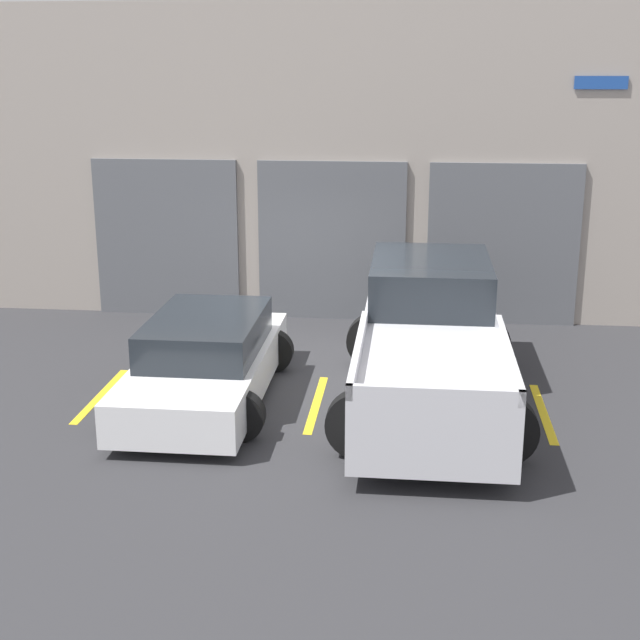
{
  "coord_description": "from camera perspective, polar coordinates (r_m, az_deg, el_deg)",
  "views": [
    {
      "loc": [
        1.3,
        -13.21,
        4.69
      ],
      "look_at": [
        0.0,
        -0.96,
        1.1
      ],
      "focal_mm": 50.0,
      "sensor_mm": 36.0,
      "label": 1
    }
  ],
  "objects": [
    {
      "name": "pickup_truck",
      "position": [
        12.68,
        7.06,
        -1.49
      ],
      "size": [
        2.57,
        5.48,
        1.82
      ],
      "color": "silver",
      "rests_on": "ground"
    },
    {
      "name": "parking_stripe_left",
      "position": [
        12.72,
        -0.24,
        -5.37
      ],
      "size": [
        0.12,
        2.2,
        0.01
      ],
      "primitive_type": "cube",
      "color": "gold",
      "rests_on": "ground"
    },
    {
      "name": "parking_stripe_far_left",
      "position": [
        13.42,
        -13.86,
        -4.69
      ],
      "size": [
        0.12,
        2.2,
        0.01
      ],
      "primitive_type": "cube",
      "color": "gold",
      "rests_on": "ground"
    },
    {
      "name": "parking_stripe_centre",
      "position": [
        12.79,
        14.09,
        -5.76
      ],
      "size": [
        0.12,
        2.2,
        0.01
      ],
      "primitive_type": "cube",
      "color": "gold",
      "rests_on": "ground"
    },
    {
      "name": "shophouse_building",
      "position": [
        16.66,
        1.54,
        9.76
      ],
      "size": [
        16.1,
        0.68,
        5.72
      ],
      "color": "#9E9389",
      "rests_on": "ground"
    },
    {
      "name": "ground_plane",
      "position": [
        14.08,
        0.41,
        -3.22
      ],
      "size": [
        28.0,
        28.0,
        0.0
      ],
      "primitive_type": "plane",
      "color": "#2D2D30"
    },
    {
      "name": "sedan_white",
      "position": [
        12.81,
        -7.3,
        -2.61
      ],
      "size": [
        2.15,
        4.31,
        1.23
      ],
      "color": "white",
      "rests_on": "ground"
    }
  ]
}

